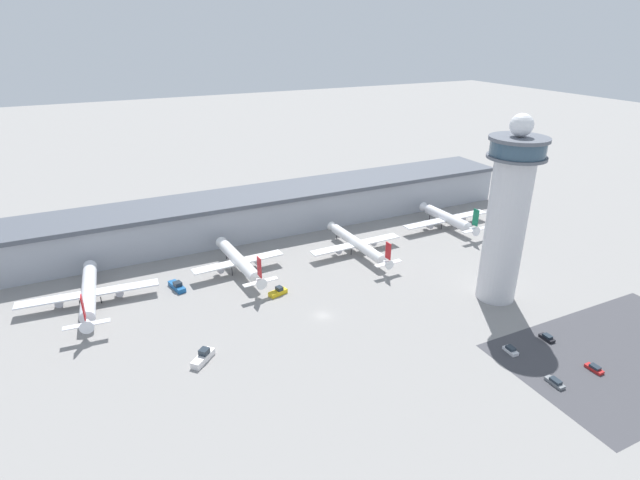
{
  "coord_description": "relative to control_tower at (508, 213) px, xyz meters",
  "views": [
    {
      "loc": [
        -54.97,
        -111.13,
        77.67
      ],
      "look_at": [
        12.83,
        28.18,
        10.62
      ],
      "focal_mm": 28.0,
      "sensor_mm": 36.0,
      "label": 1
    }
  ],
  "objects": [
    {
      "name": "ground_plane",
      "position": [
        -52.93,
        13.36,
        -27.66
      ],
      "size": [
        1000.0,
        1000.0,
        0.0
      ],
      "primitive_type": "plane",
      "color": "gray"
    },
    {
      "name": "terminal_building",
      "position": [
        -52.93,
        83.36,
        -19.51
      ],
      "size": [
        236.13,
        25.0,
        16.12
      ],
      "color": "#A3A8B2",
      "rests_on": "ground"
    },
    {
      "name": "control_tower",
      "position": [
        0.0,
        0.0,
        0.0
      ],
      "size": [
        16.27,
        16.27,
        56.03
      ],
      "color": "silver",
      "rests_on": "ground"
    },
    {
      "name": "parking_lot_surface",
      "position": [
        8.92,
        -37.35,
        -27.66
      ],
      "size": [
        64.0,
        40.0,
        0.01
      ],
      "primitive_type": "cube",
      "color": "#424247",
      "rests_on": "ground"
    },
    {
      "name": "airplane_gate_bravo",
      "position": [
        -113.06,
        49.34,
        -23.58
      ],
      "size": [
        40.14,
        39.97,
        13.03
      ],
      "color": "silver",
      "rests_on": "ground"
    },
    {
      "name": "airplane_gate_charlie",
      "position": [
        -66.31,
        49.59,
        -23.02
      ],
      "size": [
        31.77,
        37.53,
        13.22
      ],
      "color": "white",
      "rests_on": "ground"
    },
    {
      "name": "airplane_gate_delta",
      "position": [
        -22.5,
        46.31,
        -23.76
      ],
      "size": [
        36.41,
        40.33,
        11.62
      ],
      "color": "white",
      "rests_on": "ground"
    },
    {
      "name": "airplane_gate_echo",
      "position": [
        23.65,
        52.07,
        -23.53
      ],
      "size": [
        41.25,
        32.8,
        12.97
      ],
      "color": "white",
      "rests_on": "ground"
    },
    {
      "name": "service_truck_catering",
      "position": [
        -59.96,
        30.66,
        -26.78
      ],
      "size": [
        6.35,
        3.93,
        2.56
      ],
      "color": "black",
      "rests_on": "ground"
    },
    {
      "name": "service_truck_fuel",
      "position": [
        -87.66,
        48.18,
        -26.73
      ],
      "size": [
        4.35,
        8.51,
        2.71
      ],
      "color": "black",
      "rests_on": "ground"
    },
    {
      "name": "service_truck_baggage",
      "position": [
        -89.2,
        7.6,
        -26.58
      ],
      "size": [
        7.19,
        6.91,
        3.11
      ],
      "color": "black",
      "rests_on": "ground"
    },
    {
      "name": "car_silver_sedan",
      "position": [
        -17.13,
        -37.37,
        -27.11
      ],
      "size": [
        1.82,
        4.77,
        1.44
      ],
      "color": "black",
      "rests_on": "ground"
    },
    {
      "name": "car_green_van",
      "position": [
        -17.14,
        -23.53,
        -27.05
      ],
      "size": [
        2.09,
        4.15,
        1.59
      ],
      "color": "black",
      "rests_on": "ground"
    },
    {
      "name": "car_blue_compact",
      "position": [
        -4.22,
        -37.94,
        -27.13
      ],
      "size": [
        1.87,
        4.35,
        1.39
      ],
      "color": "black",
      "rests_on": "ground"
    },
    {
      "name": "car_red_hatchback",
      "position": [
        -4.05,
        -23.57,
        -27.11
      ],
      "size": [
        1.91,
        4.21,
        1.44
      ],
      "color": "black",
      "rests_on": "ground"
    }
  ]
}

